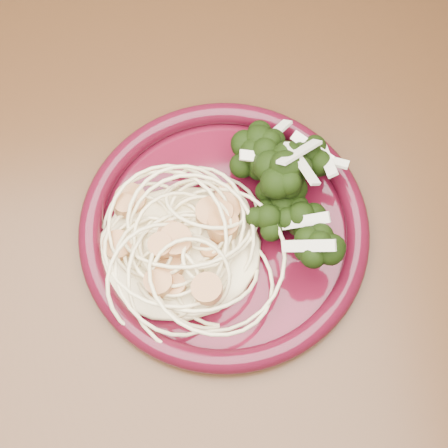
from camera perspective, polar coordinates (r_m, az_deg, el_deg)
name	(u,v)px	position (r m, az deg, el deg)	size (l,w,h in m)	color
dining_table	(175,253)	(0.70, -4.49, -2.62)	(1.20, 0.80, 0.75)	#472814
dinner_plate	(224,228)	(0.59, 0.00, -0.37)	(0.36, 0.36, 0.02)	#470A18
spaghetti_pile	(178,247)	(0.57, -4.24, -2.09)	(0.16, 0.13, 0.03)	#FAE9B0
scallop_cluster	(175,230)	(0.53, -4.54, -0.54)	(0.14, 0.14, 0.05)	#C38146
broccoli_pile	(279,189)	(0.58, 5.09, 3.24)	(0.10, 0.17, 0.06)	black
onion_garnish	(283,171)	(0.55, 5.39, 4.84)	(0.07, 0.11, 0.05)	beige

